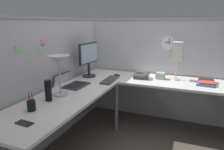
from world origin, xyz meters
The scene contains 20 objects.
ground_plane centered at (0.00, 0.00, 0.00)m, with size 6.80×6.80×0.00m, color #4C443D.
cubicle_wall_back centered at (-0.36, 0.87, 0.79)m, with size 2.57×0.12×1.58m.
cubicle_wall_right centered at (0.87, -0.27, 0.79)m, with size 0.12×2.37×1.58m.
desk centered at (-0.15, -0.05, 0.63)m, with size 2.35×2.15×0.73m.
monitor centered at (0.27, 0.64, 1.02)m, with size 0.46×0.20×0.50m.
laptop centered at (-0.22, 0.66, 0.75)m, with size 0.35×0.39×0.22m.
keyboard centered at (0.17, 0.26, 0.74)m, with size 0.43×0.14×0.02m, color #38383D.
computer_mouse centered at (0.44, 0.26, 0.75)m, with size 0.06×0.10×0.03m, color #232326.
desk_lamp_dome centered at (-0.59, 0.55, 1.09)m, with size 0.24×0.24×0.44m.
pen_cup centered at (-1.05, 0.54, 0.78)m, with size 0.08×0.08×0.18m.
cell_phone centered at (-1.28, 0.41, 0.73)m, with size 0.07×0.14×0.01m, color black.
thermos_flask centered at (-0.78, 0.55, 0.84)m, with size 0.07×0.07×0.22m, color black.
office_phone centered at (0.45, -0.12, 0.77)m, with size 0.20×0.22×0.11m.
book_stack centered at (0.47, -0.98, 0.75)m, with size 0.30×0.23×0.04m.
desk_lamp_paper centered at (0.56, -0.58, 1.11)m, with size 0.13×0.13×0.53m.
tissue_box centered at (0.52, -0.38, 0.78)m, with size 0.12×0.12×0.09m, color #8CAD99.
wall_clock centered at (0.82, -0.42, 1.21)m, with size 0.04×0.22×0.22m.
pinned_note_leftmost centered at (-0.53, 0.82, 1.22)m, with size 0.08×0.00×0.10m, color #8CCC99.
pinned_note_middle centered at (-0.85, 0.82, 1.27)m, with size 0.10×0.00×0.07m, color #8CCC99.
pinned_note_rightmost centered at (-0.48, 0.82, 1.30)m, with size 0.08×0.00×0.07m, color pink.
Camera 1 is at (-2.46, -0.82, 1.52)m, focal length 33.98 mm.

